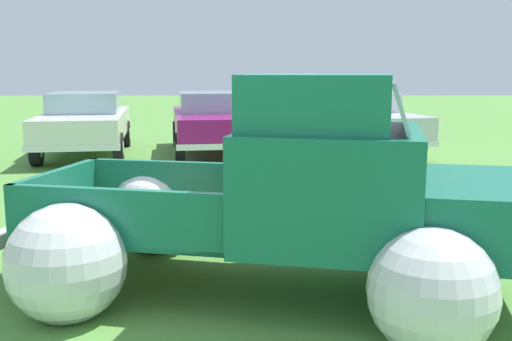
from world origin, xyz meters
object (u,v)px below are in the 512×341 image
Objects in this scene: show_car_0 at (85,121)px; vintage_pickup_truck at (300,209)px; show_car_1 at (214,120)px; show_car_2 at (358,119)px.

vintage_pickup_truck is at bearing 17.33° from show_car_0.
show_car_0 is (-4.25, 8.67, 0.03)m from vintage_pickup_truck.
vintage_pickup_truck is at bearing 0.12° from show_car_1.
show_car_1 is 0.98× the size of show_car_2.
vintage_pickup_truck is at bearing -24.00° from show_car_2.
show_car_2 is at bearing 87.11° from show_car_1.
show_car_0 is at bearing -95.16° from show_car_1.
show_car_2 is (6.35, 0.48, -0.00)m from show_car_0.
show_car_1 and show_car_2 have the same top height.
vintage_pickup_truck is 9.66m from show_car_0.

